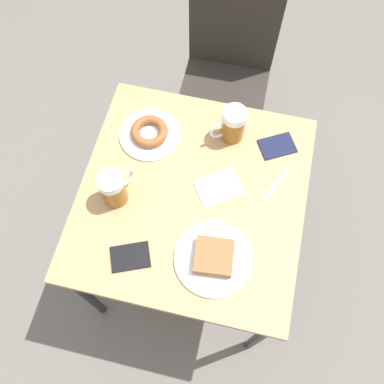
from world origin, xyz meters
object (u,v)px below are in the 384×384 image
(chair, at_px, (228,62))
(beer_mug_center, at_px, (113,188))
(plate_with_cake, at_px, (214,258))
(napkin_folded, at_px, (219,187))
(fork, at_px, (276,185))
(passport_far_edge, at_px, (277,146))
(plate_with_donut, at_px, (150,133))
(beer_mug_left, at_px, (232,125))
(passport_near_edge, at_px, (130,257))

(chair, distance_m, beer_mug_center, 0.92)
(plate_with_cake, height_order, napkin_folded, plate_with_cake)
(plate_with_cake, xyz_separation_m, fork, (0.16, 0.31, -0.01))
(chair, relative_size, passport_far_edge, 5.83)
(plate_with_donut, xyz_separation_m, beer_mug_left, (0.29, 0.07, 0.06))
(passport_far_edge, bearing_deg, chair, 117.50)
(fork, bearing_deg, passport_far_edge, 96.55)
(passport_near_edge, bearing_deg, beer_mug_center, 118.66)
(plate_with_cake, bearing_deg, plate_with_donut, 128.79)
(fork, xyz_separation_m, passport_near_edge, (-0.42, -0.36, 0.00))
(chair, xyz_separation_m, passport_near_edge, (-0.14, -1.04, 0.20))
(chair, bearing_deg, plate_with_donut, -109.86)
(chair, distance_m, passport_far_edge, 0.62)
(beer_mug_left, height_order, beer_mug_center, same)
(chair, bearing_deg, beer_mug_center, -106.96)
(beer_mug_left, xyz_separation_m, passport_near_edge, (-0.23, -0.53, -0.07))
(plate_with_cake, height_order, passport_near_edge, plate_with_cake)
(plate_with_cake, bearing_deg, beer_mug_left, 94.18)
(plate_with_donut, relative_size, napkin_folded, 1.21)
(beer_mug_left, relative_size, passport_far_edge, 0.95)
(fork, bearing_deg, passport_near_edge, -139.21)
(napkin_folded, distance_m, fork, 0.20)
(chair, distance_m, beer_mug_left, 0.58)
(chair, distance_m, fork, 0.76)
(passport_near_edge, distance_m, passport_far_edge, 0.66)
(plate_with_cake, relative_size, beer_mug_center, 1.78)
(fork, bearing_deg, chair, 113.07)
(plate_with_cake, distance_m, passport_near_edge, 0.27)
(chair, xyz_separation_m, beer_mug_center, (-0.24, -0.84, 0.27))
(passport_near_edge, bearing_deg, napkin_folded, 53.47)
(plate_with_cake, height_order, fork, plate_with_cake)
(plate_with_donut, height_order, fork, plate_with_donut)
(plate_with_donut, relative_size, passport_near_edge, 1.50)
(chair, bearing_deg, passport_near_edge, -98.37)
(passport_near_edge, bearing_deg, chair, 82.57)
(plate_with_cake, distance_m, fork, 0.35)
(beer_mug_left, bearing_deg, napkin_folded, -89.99)
(beer_mug_left, distance_m, beer_mug_center, 0.47)
(plate_with_donut, xyz_separation_m, beer_mug_center, (-0.04, -0.27, 0.06))
(plate_with_cake, xyz_separation_m, beer_mug_center, (-0.37, 0.14, 0.06))
(passport_far_edge, bearing_deg, beer_mug_left, 177.53)
(plate_with_donut, height_order, passport_near_edge, plate_with_donut)
(napkin_folded, xyz_separation_m, fork, (0.19, 0.05, -0.00))
(beer_mug_center, bearing_deg, beer_mug_left, 44.78)
(plate_with_cake, distance_m, passport_far_edge, 0.49)
(plate_with_cake, bearing_deg, napkin_folded, 97.73)
(chair, height_order, plate_with_donut, chair)
(plate_with_donut, distance_m, beer_mug_center, 0.28)
(passport_near_edge, bearing_deg, plate_with_donut, 97.65)
(plate_with_cake, distance_m, beer_mug_center, 0.40)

